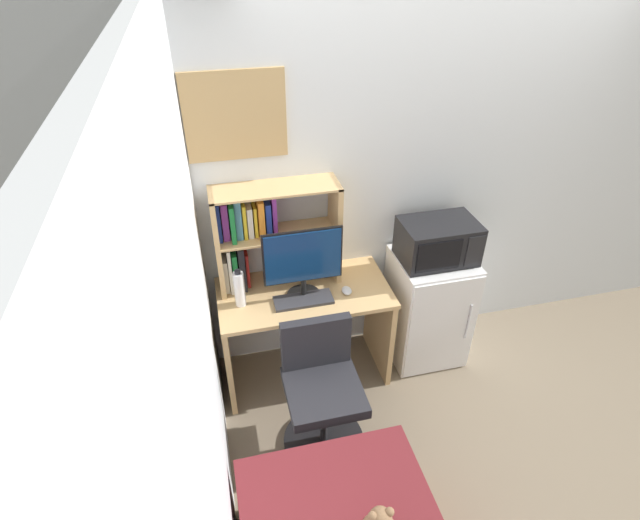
{
  "coord_description": "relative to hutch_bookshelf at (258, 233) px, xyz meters",
  "views": [
    {
      "loc": [
        -1.49,
        -2.81,
        2.76
      ],
      "look_at": [
        -0.89,
        -0.32,
        1.01
      ],
      "focal_mm": 27.93,
      "sensor_mm": 36.0,
      "label": 1
    }
  ],
  "objects": [
    {
      "name": "wall_back",
      "position": [
        1.64,
        0.14,
        0.16
      ],
      "size": [
        6.4,
        0.04,
        2.6
      ],
      "primitive_type": "cube",
      "color": "silver",
      "rests_on": "ground_plane"
    },
    {
      "name": "wall_left",
      "position": [
        -0.38,
        -1.48,
        0.16
      ],
      "size": [
        0.04,
        4.4,
        2.6
      ],
      "primitive_type": "cube",
      "color": "silver",
      "rests_on": "ground_plane"
    },
    {
      "name": "desk",
      "position": [
        0.25,
        -0.17,
        -0.62
      ],
      "size": [
        1.13,
        0.58,
        0.76
      ],
      "color": "tan",
      "rests_on": "ground_plane"
    },
    {
      "name": "hutch_bookshelf",
      "position": [
        0.0,
        0.0,
        0.0
      ],
      "size": [
        0.79,
        0.26,
        0.69
      ],
      "color": "tan",
      "rests_on": "desk"
    },
    {
      "name": "monitor",
      "position": [
        0.24,
        -0.22,
        -0.11
      ],
      "size": [
        0.5,
        0.22,
        0.49
      ],
      "color": "black",
      "rests_on": "desk"
    },
    {
      "name": "keyboard",
      "position": [
        0.23,
        -0.28,
        -0.37
      ],
      "size": [
        0.37,
        0.15,
        0.02
      ],
      "primitive_type": "cube",
      "color": "#333338",
      "rests_on": "desk"
    },
    {
      "name": "computer_mouse",
      "position": [
        0.52,
        -0.26,
        -0.36
      ],
      "size": [
        0.06,
        0.09,
        0.04
      ],
      "primitive_type": "ellipsoid",
      "color": "silver",
      "rests_on": "desk"
    },
    {
      "name": "water_bottle",
      "position": [
        -0.16,
        -0.21,
        -0.26
      ],
      "size": [
        0.07,
        0.07,
        0.26
      ],
      "color": "silver",
      "rests_on": "desk"
    },
    {
      "name": "mini_fridge",
      "position": [
        1.17,
        -0.16,
        -0.71
      ],
      "size": [
        0.52,
        0.51,
        0.85
      ],
      "color": "white",
      "rests_on": "ground_plane"
    },
    {
      "name": "microwave",
      "position": [
        1.17,
        -0.16,
        -0.14
      ],
      "size": [
        0.5,
        0.35,
        0.28
      ],
      "color": "black",
      "rests_on": "mini_fridge"
    },
    {
      "name": "desk_chair",
      "position": [
        0.23,
        -0.74,
        -0.75
      ],
      "size": [
        0.51,
        0.51,
        0.86
      ],
      "color": "black",
      "rests_on": "ground_plane"
    },
    {
      "name": "wall_corkboard",
      "position": [
        -0.06,
        0.1,
        0.71
      ],
      "size": [
        0.58,
        0.02,
        0.51
      ],
      "primitive_type": "cube",
      "color": "tan"
    }
  ]
}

